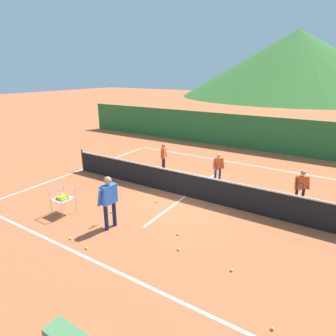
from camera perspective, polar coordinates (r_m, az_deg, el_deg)
ground_plane at (r=10.92m, az=3.57°, el=-5.73°), size 120.00×120.00×0.00m
line_baseline_near at (r=7.68m, az=-14.38°, el=-18.02°), size 11.64×0.08×0.01m
line_baseline_far at (r=15.34m, az=12.79°, el=1.19°), size 11.64×0.08×0.01m
line_sideline_west at (r=14.41m, az=-17.19°, el=-0.35°), size 0.08×9.82×0.01m
line_service_center at (r=10.92m, az=3.57°, el=-5.72°), size 0.08×5.44×0.01m
tennis_net at (r=10.72m, az=3.62°, el=-3.30°), size 11.38×0.08×1.05m
instructor at (r=8.58m, az=-11.93°, el=-5.90°), size 0.44×0.80×1.68m
student_0 at (r=13.52m, az=-0.91°, el=2.76°), size 0.33×0.54×1.31m
student_1 at (r=12.11m, az=10.17°, el=0.53°), size 0.42×0.71×1.31m
student_2 at (r=10.95m, az=25.47°, el=-3.06°), size 0.52×0.66×1.32m
ball_cart at (r=10.01m, az=-20.65°, el=-5.62°), size 0.58×0.58×0.90m
tennis_ball_0 at (r=9.17m, az=-14.92°, el=-11.27°), size 0.07×0.07×0.07m
tennis_ball_1 at (r=8.74m, az=-19.24°, el=-13.35°), size 0.07×0.07×0.07m
tennis_ball_2 at (r=8.19m, az=-16.24°, el=-15.37°), size 0.07×0.07×0.07m
tennis_ball_3 at (r=6.31m, az=20.44°, el=-28.22°), size 0.07×0.07×0.07m
tennis_ball_4 at (r=10.38m, az=-2.42°, el=-6.87°), size 0.07×0.07×0.07m
tennis_ball_5 at (r=9.86m, az=-11.46°, el=-8.73°), size 0.07×0.07×0.07m
tennis_ball_6 at (r=7.34m, az=12.79°, el=-19.57°), size 0.07×0.07×0.07m
tennis_ball_7 at (r=7.85m, az=2.14°, el=-16.16°), size 0.07×0.07×0.07m
tennis_ball_9 at (r=8.47m, az=2.01°, el=-13.27°), size 0.07×0.07×0.07m
windscreen_fence at (r=17.97m, az=16.42°, el=6.90°), size 25.61×0.08×2.09m
hill_0 at (r=61.91m, az=24.37°, el=18.75°), size 42.44×42.44×12.18m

